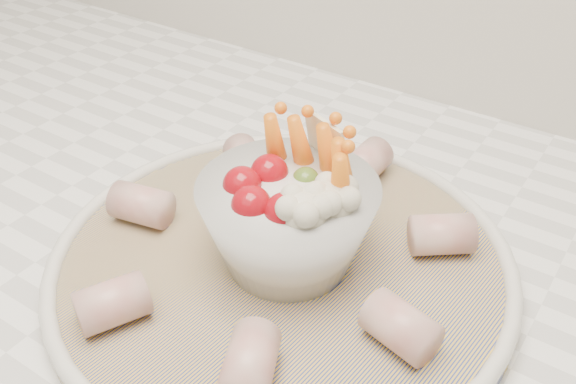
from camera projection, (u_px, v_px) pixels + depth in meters
The scene contains 3 objects.
serving_platter at pixel (282, 261), 0.48m from camera, with size 0.38×0.38×0.02m.
veggie_bowl at pixel (290, 217), 0.45m from camera, with size 0.13×0.13×0.11m.
cured_meat_rolls at pixel (281, 240), 0.47m from camera, with size 0.28×0.29×0.03m.
Camera 1 is at (0.31, 1.13, 1.26)m, focal length 40.00 mm.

